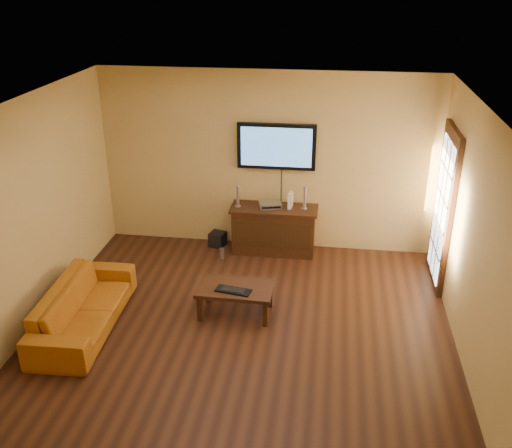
% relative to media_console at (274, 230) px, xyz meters
% --- Properties ---
extents(ground_plane, '(5.00, 5.00, 0.00)m').
position_rel_media_console_xyz_m(ground_plane, '(-0.14, -2.25, -0.36)').
color(ground_plane, black).
rests_on(ground_plane, ground).
extents(room_walls, '(5.00, 5.00, 5.00)m').
position_rel_media_console_xyz_m(room_walls, '(-0.14, -1.62, 1.32)').
color(room_walls, tan).
rests_on(room_walls, ground).
extents(french_door, '(0.07, 1.02, 2.22)m').
position_rel_media_console_xyz_m(french_door, '(2.32, -0.55, 0.69)').
color(french_door, black).
rests_on(french_door, ground).
extents(media_console, '(1.30, 0.50, 0.72)m').
position_rel_media_console_xyz_m(media_console, '(0.00, 0.00, 0.00)').
color(media_console, black).
rests_on(media_console, ground).
extents(television, '(1.15, 0.08, 0.68)m').
position_rel_media_console_xyz_m(television, '(0.00, 0.21, 1.24)').
color(television, black).
rests_on(television, ground).
extents(coffee_table, '(0.94, 0.58, 0.38)m').
position_rel_media_console_xyz_m(coffee_table, '(-0.28, -1.78, -0.04)').
color(coffee_table, black).
rests_on(coffee_table, ground).
extents(sofa, '(0.63, 1.90, 0.73)m').
position_rel_media_console_xyz_m(sofa, '(-2.04, -2.31, 0.00)').
color(sofa, '#AD5F13').
rests_on(sofa, ground).
extents(speaker_left, '(0.09, 0.09, 0.33)m').
position_rel_media_console_xyz_m(speaker_left, '(-0.54, -0.02, 0.51)').
color(speaker_left, silver).
rests_on(speaker_left, media_console).
extents(speaker_right, '(0.09, 0.09, 0.35)m').
position_rel_media_console_xyz_m(speaker_right, '(0.45, 0.02, 0.52)').
color(speaker_right, silver).
rests_on(speaker_right, media_console).
extents(av_receiver, '(0.37, 0.31, 0.07)m').
position_rel_media_console_xyz_m(av_receiver, '(-0.06, 0.02, 0.40)').
color(av_receiver, silver).
rests_on(av_receiver, media_console).
extents(game_console, '(0.07, 0.18, 0.23)m').
position_rel_media_console_xyz_m(game_console, '(0.24, 0.04, 0.47)').
color(game_console, white).
rests_on(game_console, media_console).
extents(subwoofer, '(0.27, 0.27, 0.22)m').
position_rel_media_console_xyz_m(subwoofer, '(-0.89, 0.07, -0.25)').
color(subwoofer, black).
rests_on(subwoofer, ground).
extents(bottle, '(0.07, 0.07, 0.21)m').
position_rel_media_console_xyz_m(bottle, '(-0.73, -0.40, -0.27)').
color(bottle, white).
rests_on(bottle, ground).
extents(keyboard, '(0.46, 0.24, 0.03)m').
position_rel_media_console_xyz_m(keyboard, '(-0.29, -1.89, 0.03)').
color(keyboard, black).
rests_on(keyboard, coffee_table).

